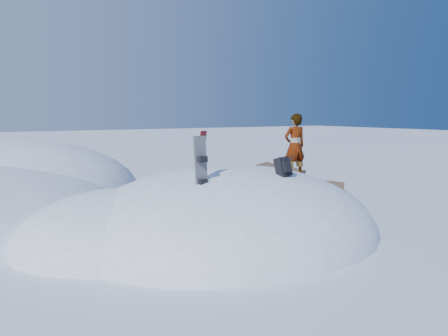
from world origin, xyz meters
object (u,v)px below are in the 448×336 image
snowboard_red (200,159)px  snowboard_dark (202,173)px  backpack (284,167)px  person (295,146)px

snowboard_red → snowboard_dark: size_ratio=0.93×
snowboard_dark → backpack: (1.84, -0.18, 0.02)m
snowboard_red → person: 2.67m
person → snowboard_dark: bearing=29.5°
snowboard_dark → backpack: bearing=-12.4°
snowboard_red → snowboard_dark: snowboard_red is taller
snowboard_red → backpack: 2.02m
snowboard_dark → person: 3.75m
backpack → snowboard_red: bearing=114.5°
backpack → person: size_ratio=0.29×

